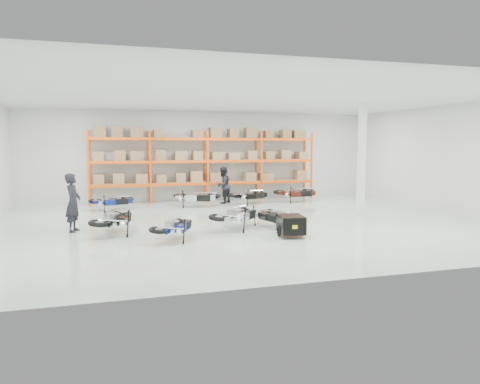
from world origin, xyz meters
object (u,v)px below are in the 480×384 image
object	(u,v)px
moto_blue_centre	(175,223)
moto_black_far_left	(115,215)
moto_back_c	(250,193)
trailer	(291,225)
moto_back_d	(296,190)
moto_back_a	(113,199)
moto_back_b	(196,194)
moto_silver_left	(237,211)
moto_touring_right	(273,212)
person_back	(223,185)
person_left	(73,203)

from	to	relation	value
moto_blue_centre	moto_black_far_left	world-z (taller)	moto_black_far_left
moto_back_c	trailer	bearing A→B (deg)	152.37
moto_blue_centre	moto_back_d	size ratio (longest dim) A/B	0.88
moto_back_a	moto_back_b	distance (m)	3.67
moto_silver_left	trailer	size ratio (longest dim) A/B	1.25
moto_back_c	moto_back_d	xyz separation A→B (m)	(2.46, 0.12, 0.04)
moto_silver_left	moto_black_far_left	distance (m)	3.95
moto_silver_left	moto_back_a	distance (m)	6.85
moto_back_a	moto_back_c	bearing A→B (deg)	-101.64
moto_touring_right	moto_back_a	bearing A→B (deg)	120.95
moto_back_a	moto_back_c	size ratio (longest dim) A/B	0.93
moto_back_a	moto_back_d	bearing A→B (deg)	-101.61
moto_blue_centre	moto_back_c	xyz separation A→B (m)	(4.45, 6.90, 0.03)
moto_back_a	moto_back_b	xyz separation A→B (m)	(3.67, 0.07, 0.06)
moto_black_far_left	moto_back_c	distance (m)	8.27
moto_back_b	trailer	bearing A→B (deg)	-148.66
moto_back_d	moto_back_c	bearing A→B (deg)	92.09
moto_silver_left	person_back	world-z (taller)	person_back
moto_black_far_left	moto_back_d	distance (m)	10.29
moto_black_far_left	person_back	world-z (taller)	person_back
moto_silver_left	person_left	bearing A→B (deg)	31.01
moto_silver_left	trailer	distance (m)	2.07
moto_silver_left	moto_back_a	xyz separation A→B (m)	(-4.08, 5.50, -0.09)
moto_touring_right	person_left	size ratio (longest dim) A/B	0.88
moto_blue_centre	person_back	bearing A→B (deg)	-85.40
moto_black_far_left	moto_back_a	xyz separation A→B (m)	(-0.15, 5.22, -0.09)
moto_silver_left	moto_back_a	size ratio (longest dim) A/B	1.18
moto_back_a	person_back	distance (m)	5.22
person_left	moto_blue_centre	bearing A→B (deg)	-114.16
moto_black_far_left	person_left	distance (m)	1.53
moto_silver_left	moto_touring_right	world-z (taller)	moto_silver_left
moto_back_a	moto_back_b	bearing A→B (deg)	-103.23
moto_silver_left	person_back	size ratio (longest dim) A/B	1.11
moto_silver_left	moto_back_b	world-z (taller)	moto_silver_left
moto_black_far_left	person_back	distance (m)	7.90
person_back	moto_back_b	bearing A→B (deg)	-12.32
moto_silver_left	moto_black_far_left	world-z (taller)	moto_silver_left
trailer	moto_back_c	distance (m)	7.47
moto_touring_right	moto_back_b	bearing A→B (deg)	93.59
moto_touring_right	trailer	world-z (taller)	moto_touring_right
trailer	moto_back_b	distance (m)	7.38
moto_silver_left	trailer	bearing A→B (deg)	170.25
trailer	moto_back_c	size ratio (longest dim) A/B	0.88
trailer	moto_back_c	world-z (taller)	moto_back_c
moto_back_c	person_back	xyz separation A→B (m)	(-1.17, 0.60, 0.34)
trailer	moto_back_c	xyz separation A→B (m)	(0.95, 7.41, 0.17)
person_left	moto_back_a	bearing A→B (deg)	-3.22
moto_touring_right	person_left	distance (m)	6.60
moto_black_far_left	moto_back_c	world-z (taller)	moto_black_far_left
person_back	trailer	bearing A→B (deg)	49.78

